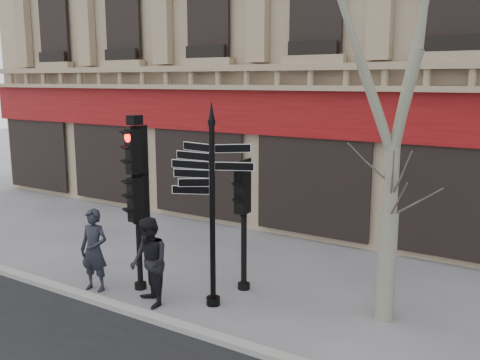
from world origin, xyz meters
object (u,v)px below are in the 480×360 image
object	(u,v)px
fingerpost	(212,171)
traffic_signal_secondary	(244,202)
plane_tree	(400,9)
traffic_signal_main	(137,182)
pedestrian_b	(149,262)
pedestrian_a	(94,250)

from	to	relation	value
fingerpost	traffic_signal_secondary	xyz separation A→B (m)	(0.07, 1.05, -0.82)
plane_tree	traffic_signal_main	bearing A→B (deg)	-164.29
traffic_signal_secondary	plane_tree	xyz separation A→B (m)	(3.06, 0.19, 3.77)
traffic_signal_secondary	pedestrian_b	bearing A→B (deg)	-129.81
traffic_signal_secondary	fingerpost	bearing A→B (deg)	-100.84
fingerpost	pedestrian_a	distance (m)	3.30
fingerpost	pedestrian_b	distance (m)	2.26
fingerpost	pedestrian_b	xyz separation A→B (m)	(-1.07, -0.71, -1.86)
traffic_signal_main	fingerpost	bearing A→B (deg)	15.04
traffic_signal_main	pedestrian_b	bearing A→B (deg)	-25.03
traffic_signal_main	pedestrian_a	xyz separation A→B (m)	(-0.78, -0.57, -1.50)
fingerpost	traffic_signal_main	world-z (taller)	fingerpost
plane_tree	pedestrian_a	world-z (taller)	plane_tree
plane_tree	pedestrian_b	distance (m)	6.67
fingerpost	pedestrian_a	xyz separation A→B (m)	(-2.62, -0.74, -1.87)
plane_tree	traffic_signal_secondary	bearing A→B (deg)	-176.51
fingerpost	plane_tree	distance (m)	4.47
plane_tree	pedestrian_a	bearing A→B (deg)	-161.09
traffic_signal_secondary	pedestrian_b	size ratio (longest dim) A/B	1.53
fingerpost	traffic_signal_main	xyz separation A→B (m)	(-1.84, -0.17, -0.38)
fingerpost	pedestrian_a	size ratio (longest dim) A/B	2.29
traffic_signal_main	plane_tree	distance (m)	6.15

